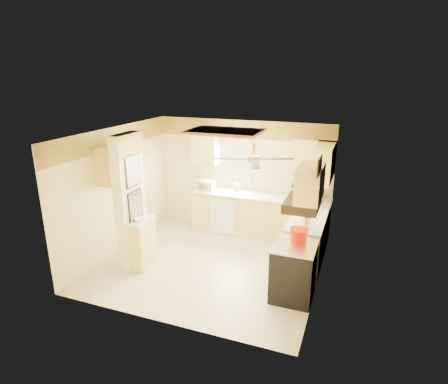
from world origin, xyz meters
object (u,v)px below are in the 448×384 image
at_px(microwave, 304,193).
at_px(dutch_oven, 299,234).
at_px(stove, 294,271).
at_px(kettle, 307,222).
at_px(bowl, 140,220).

relative_size(microwave, dutch_oven, 1.83).
distance_m(stove, dutch_oven, 0.59).
relative_size(dutch_oven, kettle, 1.19).
height_order(stove, dutch_oven, dutch_oven).
xyz_separation_m(dutch_oven, kettle, (0.05, 0.48, 0.04)).
relative_size(stove, microwave, 1.69).
bearing_deg(kettle, microwave, 100.90).
bearing_deg(microwave, dutch_oven, 91.75).
height_order(bowl, kettle, kettle).
distance_m(microwave, kettle, 1.51).
bearing_deg(bowl, dutch_oven, 5.05).
xyz_separation_m(microwave, kettle, (0.28, -1.48, -0.03)).
height_order(microwave, dutch_oven, microwave).
xyz_separation_m(stove, dutch_oven, (0.01, 0.20, 0.55)).
bearing_deg(dutch_oven, kettle, 83.99).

